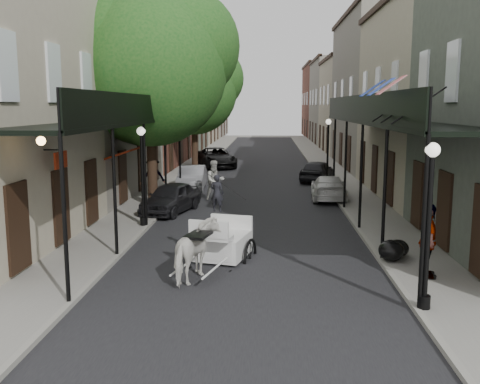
# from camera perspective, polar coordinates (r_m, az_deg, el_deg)

# --- Properties ---
(ground) EXTENTS (140.00, 140.00, 0.00)m
(ground) POSITION_cam_1_polar(r_m,az_deg,el_deg) (14.36, 0.51, -9.50)
(ground) COLOR gray
(ground) RESTS_ON ground
(road) EXTENTS (8.00, 90.00, 0.01)m
(road) POSITION_cam_1_polar(r_m,az_deg,el_deg) (33.91, 1.98, 1.40)
(road) COLOR black
(road) RESTS_ON ground
(sidewalk_left) EXTENTS (2.20, 90.00, 0.12)m
(sidewalk_left) POSITION_cam_1_polar(r_m,az_deg,el_deg) (34.35, -6.39, 1.55)
(sidewalk_left) COLOR gray
(sidewalk_left) RESTS_ON ground
(sidewalk_right) EXTENTS (2.20, 90.00, 0.12)m
(sidewalk_right) POSITION_cam_1_polar(r_m,az_deg,el_deg) (34.18, 10.40, 1.41)
(sidewalk_right) COLOR gray
(sidewalk_right) RESTS_ON ground
(building_row_left) EXTENTS (5.00, 80.00, 10.50)m
(building_row_left) POSITION_cam_1_polar(r_m,az_deg,el_deg) (44.55, -9.04, 9.92)
(building_row_left) COLOR #ABA288
(building_row_left) RESTS_ON ground
(building_row_right) EXTENTS (5.00, 80.00, 10.50)m
(building_row_right) POSITION_cam_1_polar(r_m,az_deg,el_deg) (44.32, 13.62, 9.79)
(building_row_right) COLOR slate
(building_row_right) RESTS_ON ground
(gallery_left) EXTENTS (2.20, 18.05, 4.88)m
(gallery_left) POSITION_cam_1_polar(r_m,az_deg,el_deg) (21.27, -11.74, 7.53)
(gallery_left) COLOR black
(gallery_left) RESTS_ON sidewalk_left
(gallery_right) EXTENTS (2.20, 18.05, 4.88)m
(gallery_right) POSITION_cam_1_polar(r_m,az_deg,el_deg) (21.00, 14.67, 7.40)
(gallery_right) COLOR black
(gallery_right) RESTS_ON sidewalk_right
(tree_near) EXTENTS (7.31, 6.80, 9.63)m
(tree_near) POSITION_cam_1_polar(r_m,az_deg,el_deg) (24.32, -8.59, 13.55)
(tree_near) COLOR #382619
(tree_near) RESTS_ON sidewalk_left
(tree_far) EXTENTS (6.45, 6.00, 8.61)m
(tree_far) POSITION_cam_1_polar(r_m,az_deg,el_deg) (38.09, -4.37, 11.03)
(tree_far) COLOR #382619
(tree_far) RESTS_ON sidewalk_left
(lamppost_right_near) EXTENTS (0.32, 0.32, 3.71)m
(lamppost_right_near) POSITION_cam_1_polar(r_m,az_deg,el_deg) (12.38, 19.46, -3.24)
(lamppost_right_near) COLOR black
(lamppost_right_near) RESTS_ON sidewalk_right
(lamppost_left) EXTENTS (0.32, 0.32, 3.71)m
(lamppost_left) POSITION_cam_1_polar(r_m,az_deg,el_deg) (20.30, -10.37, 1.83)
(lamppost_left) COLOR black
(lamppost_left) RESTS_ON sidewalk_left
(lamppost_right_far) EXTENTS (0.32, 0.32, 3.71)m
(lamppost_right_far) POSITION_cam_1_polar(r_m,az_deg,el_deg) (31.89, 9.35, 4.49)
(lamppost_right_far) COLOR black
(lamppost_right_far) RESTS_ON sidewalk_right
(horse) EXTENTS (1.30, 2.05, 1.60)m
(horse) POSITION_cam_1_polar(r_m,az_deg,el_deg) (14.27, -4.59, -6.29)
(horse) COLOR silver
(horse) RESTS_ON ground
(carriage) EXTENTS (1.99, 2.61, 2.68)m
(carriage) POSITION_cam_1_polar(r_m,az_deg,el_deg) (16.48, -1.41, -3.29)
(carriage) COLOR black
(carriage) RESTS_ON ground
(pedestrian_walking) EXTENTS (1.17, 1.06, 1.96)m
(pedestrian_walking) POSITION_cam_1_polar(r_m,az_deg,el_deg) (26.18, -2.70, 1.24)
(pedestrian_walking) COLOR beige
(pedestrian_walking) RESTS_ON ground
(pedestrian_sidewalk_left) EXTENTS (1.47, 1.25, 1.97)m
(pedestrian_sidewalk_left) POSITION_cam_1_polar(r_m,az_deg,el_deg) (26.92, -9.30, 1.61)
(pedestrian_sidewalk_left) COLOR gray
(pedestrian_sidewalk_left) RESTS_ON sidewalk_left
(pedestrian_sidewalk_right) EXTENTS (0.62, 1.21, 1.98)m
(pedestrian_sidewalk_right) POSITION_cam_1_polar(r_m,az_deg,el_deg) (14.86, 19.43, -4.94)
(pedestrian_sidewalk_right) COLOR gray
(pedestrian_sidewalk_right) RESTS_ON sidewalk_right
(car_left_near) EXTENTS (2.47, 4.12, 1.31)m
(car_left_near) POSITION_cam_1_polar(r_m,az_deg,el_deg) (23.31, -7.39, -0.62)
(car_left_near) COLOR black
(car_left_near) RESTS_ON ground
(car_left_mid) EXTENTS (1.60, 4.06, 1.32)m
(car_left_mid) POSITION_cam_1_polar(r_m,az_deg,el_deg) (29.65, -5.15, 1.52)
(car_left_mid) COLOR gray
(car_left_mid) RESTS_ON ground
(car_left_far) EXTENTS (3.80, 5.77, 1.48)m
(car_left_far) POSITION_cam_1_polar(r_m,az_deg,el_deg) (40.23, -2.57, 3.68)
(car_left_far) COLOR black
(car_left_far) RESTS_ON ground
(car_right_near) EXTENTS (1.92, 4.20, 1.19)m
(car_right_near) POSITION_cam_1_polar(r_m,az_deg,el_deg) (26.77, 9.43, 0.47)
(car_right_near) COLOR silver
(car_right_near) RESTS_ON ground
(car_right_far) EXTENTS (2.66, 4.18, 1.33)m
(car_right_far) POSITION_cam_1_polar(r_m,az_deg,el_deg) (32.96, 8.23, 2.24)
(car_right_far) COLOR black
(car_right_far) RESTS_ON ground
(trash_bags) EXTENTS (0.99, 1.14, 0.63)m
(trash_bags) POSITION_cam_1_polar(r_m,az_deg,el_deg) (16.45, 16.09, -5.93)
(trash_bags) COLOR black
(trash_bags) RESTS_ON sidewalk_right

